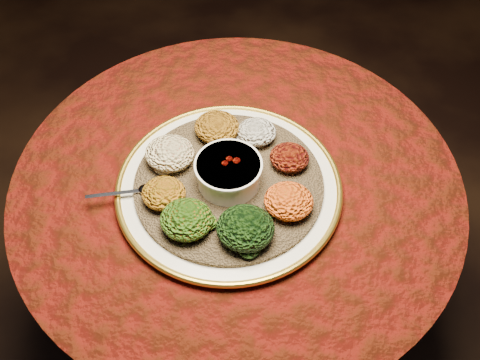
# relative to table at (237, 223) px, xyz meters

# --- Properties ---
(table) EXTENTS (0.96, 0.96, 0.73)m
(table) POSITION_rel_table_xyz_m (0.00, 0.00, 0.00)
(table) COLOR black
(table) RESTS_ON ground
(platter) EXTENTS (0.52, 0.52, 0.02)m
(platter) POSITION_rel_table_xyz_m (-0.01, -0.04, 0.19)
(platter) COLOR silver
(platter) RESTS_ON table
(injera) EXTENTS (0.45, 0.45, 0.01)m
(injera) POSITION_rel_table_xyz_m (-0.01, -0.04, 0.20)
(injera) COLOR brown
(injera) RESTS_ON platter
(stew_bowl) EXTENTS (0.14, 0.14, 0.06)m
(stew_bowl) POSITION_rel_table_xyz_m (-0.01, -0.04, 0.24)
(stew_bowl) COLOR white
(stew_bowl) RESTS_ON injera
(spoon) EXTENTS (0.14, 0.06, 0.01)m
(spoon) POSITION_rel_table_xyz_m (-0.17, -0.10, 0.21)
(spoon) COLOR silver
(spoon) RESTS_ON injera
(portion_ayib) EXTENTS (0.08, 0.08, 0.04)m
(portion_ayib) POSITION_rel_table_xyz_m (0.03, 0.09, 0.23)
(portion_ayib) COLOR beige
(portion_ayib) RESTS_ON injera
(portion_kitfo) EXTENTS (0.08, 0.08, 0.04)m
(portion_kitfo) POSITION_rel_table_xyz_m (0.11, 0.03, 0.23)
(portion_kitfo) COLOR black
(portion_kitfo) RESTS_ON injera
(portion_tikil) EXTENTS (0.10, 0.09, 0.05)m
(portion_tikil) POSITION_rel_table_xyz_m (0.12, -0.08, 0.23)
(portion_tikil) COLOR #B06A0E
(portion_tikil) RESTS_ON injera
(portion_gomen) EXTENTS (0.11, 0.10, 0.05)m
(portion_gomen) POSITION_rel_table_xyz_m (0.05, -0.16, 0.23)
(portion_gomen) COLOR black
(portion_gomen) RESTS_ON injera
(portion_mixveg) EXTENTS (0.10, 0.10, 0.05)m
(portion_mixveg) POSITION_rel_table_xyz_m (-0.06, -0.16, 0.23)
(portion_mixveg) COLOR #A4400A
(portion_mixveg) RESTS_ON injera
(portion_kik) EXTENTS (0.09, 0.08, 0.04)m
(portion_kik) POSITION_rel_table_xyz_m (-0.12, -0.11, 0.23)
(portion_kik) COLOR #9F560E
(portion_kik) RESTS_ON injera
(portion_timatim) EXTENTS (0.10, 0.10, 0.05)m
(portion_timatim) POSITION_rel_table_xyz_m (-0.14, -0.01, 0.23)
(portion_timatim) COLOR maroon
(portion_timatim) RESTS_ON injera
(portion_shiro) EXTENTS (0.10, 0.09, 0.05)m
(portion_shiro) POSITION_rel_table_xyz_m (-0.06, 0.09, 0.23)
(portion_shiro) COLOR #8A5610
(portion_shiro) RESTS_ON injera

